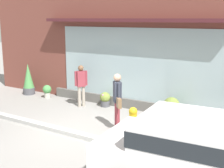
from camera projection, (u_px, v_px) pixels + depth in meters
name	position (u px, v px, depth m)	size (l,w,h in m)	color
ground_plane	(80.00, 134.00, 8.71)	(60.00, 60.00, 0.00)	gray
curb_strip	(75.00, 134.00, 8.53)	(14.00, 0.24, 0.12)	#B2B2AD
storefront	(134.00, 43.00, 10.83)	(14.00, 0.81, 4.87)	brown
fire_hydrant	(133.00, 123.00, 8.31)	(0.40, 0.36, 0.88)	gold
pedestrian_with_handbag	(117.00, 98.00, 8.89)	(0.48, 0.50, 1.67)	#8E333D
pedestrian_passerby	(81.00, 83.00, 11.22)	(0.35, 0.39, 1.56)	#9E9384
parked_car_white	(213.00, 155.00, 5.43)	(4.46, 2.35, 1.48)	white
potted_plant_window_left	(47.00, 91.00, 12.56)	(0.35, 0.35, 0.54)	#B7B2A3
potted_plant_low_front	(171.00, 109.00, 9.73)	(0.53, 0.53, 0.78)	#9E6042
potted_plant_near_hydrant	(28.00, 80.00, 13.11)	(0.51, 0.51, 1.33)	#4C4C51
potted_plant_trailing_edge	(105.00, 99.00, 11.34)	(0.39, 0.39, 0.55)	#4C4C51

